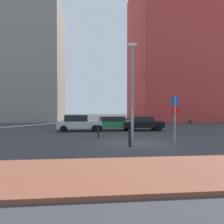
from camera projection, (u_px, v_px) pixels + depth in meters
ground_plane at (136, 143)px, 15.10m from camera, size 120.00×120.00×0.00m
sidewalk_brick at (177, 171)px, 8.24m from camera, size 40.00×4.31×0.14m
parked_car_silver at (78, 123)px, 22.54m from camera, size 4.34×2.12×1.58m
parked_car_green at (113, 123)px, 23.10m from camera, size 4.57×2.17×1.42m
parked_car_black at (143, 123)px, 23.20m from camera, size 3.98×2.08×1.39m
parking_sign_post at (175, 114)px, 15.01m from camera, size 0.59×0.18×3.04m
parking_meter at (190, 128)px, 15.31m from camera, size 0.18×0.14×1.50m
street_lamp at (132, 83)px, 17.20m from camera, size 0.70×0.36×7.07m
traffic_bollard_near at (98, 133)px, 17.48m from camera, size 0.13×0.13×0.85m
traffic_bollard_mid at (130, 138)px, 13.79m from camera, size 0.17×0.17×1.00m
building_colorful_midrise at (180, 54)px, 42.46m from camera, size 16.82×15.65×24.18m
building_under_construction at (33, 65)px, 41.02m from camera, size 10.18×14.46×19.64m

